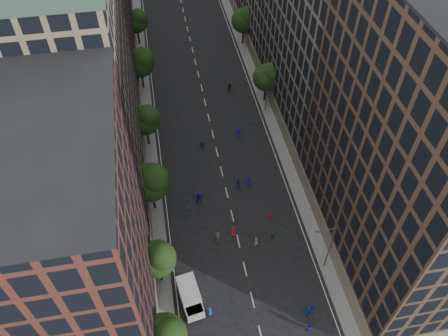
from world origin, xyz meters
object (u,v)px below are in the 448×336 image
at_px(streetlamp_far, 266,88).
at_px(skater_2, 309,327).
at_px(streetlamp_near, 329,246).
at_px(cargo_van, 190,296).
at_px(skater_0, 210,311).

height_order(streetlamp_far, skater_2, streetlamp_far).
xyz_separation_m(streetlamp_near, skater_2, (-4.55, -7.99, -4.39)).
xyz_separation_m(cargo_van, skater_0, (2.14, -2.05, -0.67)).
bearing_deg(skater_2, streetlamp_near, -136.74).
bearing_deg(skater_0, skater_2, 150.20).
relative_size(streetlamp_near, skater_2, 5.85).
relative_size(streetlamp_far, skater_0, 5.51).
xyz_separation_m(streetlamp_far, skater_0, (-16.05, -36.89, -4.35)).
bearing_deg(skater_0, streetlamp_near, -176.56).
height_order(skater_0, skater_2, skater_0).
distance_m(streetlamp_far, cargo_van, 39.48).
height_order(cargo_van, skater_0, cargo_van).
bearing_deg(skater_2, skater_0, -36.71).
bearing_deg(cargo_van, streetlamp_far, 53.53).
relative_size(skater_0, skater_2, 1.06).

